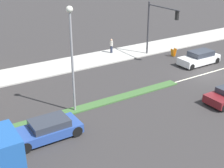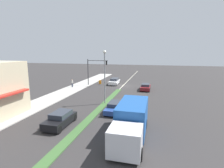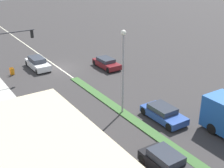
{
  "view_description": "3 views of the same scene",
  "coord_description": "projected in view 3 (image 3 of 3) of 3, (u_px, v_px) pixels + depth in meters",
  "views": [
    {
      "loc": [
        -18.15,
        21.9,
        10.78
      ],
      "look_at": [
        -1.39,
        11.26,
        2.1
      ],
      "focal_mm": 50.0,
      "sensor_mm": 36.0,
      "label": 1
    },
    {
      "loc": [
        -6.87,
        36.44,
        7.3
      ],
      "look_at": [
        -0.48,
        11.33,
        2.48
      ],
      "focal_mm": 28.0,
      "sensor_mm": 36.0,
      "label": 2
    },
    {
      "loc": [
        14.14,
        33.63,
        13.27
      ],
      "look_at": [
        0.2,
        12.15,
        2.31
      ],
      "focal_mm": 50.0,
      "sensor_mm": 36.0,
      "label": 3
    }
  ],
  "objects": [
    {
      "name": "coupe_blue",
      "position": [
        163.0,
        113.0,
        26.4
      ],
      "size": [
        1.9,
        4.17,
        1.21
      ],
      "color": "#284793",
      "rests_on": "ground"
    },
    {
      "name": "lane_marking_center",
      "position": [
        59.0,
        68.0,
        38.23
      ],
      "size": [
        0.16,
        60.0,
        0.01
      ],
      "primitive_type": "cube",
      "color": "beige",
      "rests_on": "ground"
    },
    {
      "name": "suv_black",
      "position": [
        167.0,
        163.0,
        20.09
      ],
      "size": [
        1.81,
        3.99,
        1.38
      ],
      "color": "black",
      "rests_on": "ground"
    },
    {
      "name": "street_lamp",
      "position": [
        123.0,
        62.0,
        25.91
      ],
      "size": [
        0.44,
        0.44,
        7.37
      ],
      "color": "gray",
      "rests_on": "median_strip"
    },
    {
      "name": "warning_aframe_sign",
      "position": [
        12.0,
        71.0,
        36.08
      ],
      "size": [
        0.45,
        0.53,
        0.84
      ],
      "color": "orange",
      "rests_on": "ground"
    },
    {
      "name": "ground_plane",
      "position": [
        155.0,
        135.0,
        24.35
      ],
      "size": [
        160.0,
        160.0,
        0.0
      ],
      "primitive_type": "plane",
      "color": "#333030"
    },
    {
      "name": "sedan_maroon",
      "position": [
        107.0,
        63.0,
        38.26
      ],
      "size": [
        1.79,
        4.06,
        1.19
      ],
      "color": "maroon",
      "rests_on": "ground"
    },
    {
      "name": "traffic_signal_main",
      "position": [
        7.0,
        47.0,
        32.85
      ],
      "size": [
        4.59,
        0.34,
        5.6
      ],
      "color": "#333338",
      "rests_on": "sidewalk_right"
    },
    {
      "name": "van_white",
      "position": [
        38.0,
        63.0,
        37.96
      ],
      "size": [
        1.8,
        4.37,
        1.37
      ],
      "color": "silver",
      "rests_on": "ground"
    }
  ]
}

